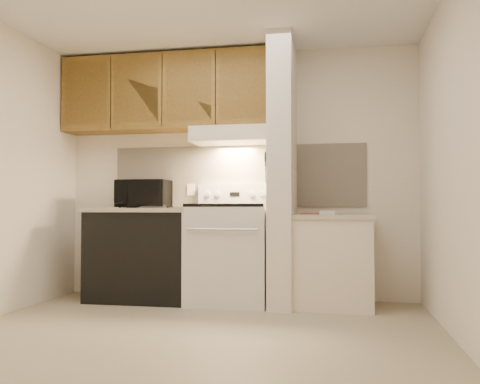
# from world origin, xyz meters

# --- Properties ---
(floor) EXTENTS (3.60, 3.60, 0.00)m
(floor) POSITION_xyz_m (0.00, 0.00, 0.00)
(floor) COLOR tan
(floor) RESTS_ON ground
(wall_back) EXTENTS (3.60, 2.50, 0.02)m
(wall_back) POSITION_xyz_m (0.00, 1.50, 1.25)
(wall_back) COLOR white
(wall_back) RESTS_ON floor
(wall_right) EXTENTS (0.02, 3.00, 2.50)m
(wall_right) POSITION_xyz_m (1.80, 0.00, 1.25)
(wall_right) COLOR white
(wall_right) RESTS_ON floor
(backsplash) EXTENTS (2.60, 0.02, 0.63)m
(backsplash) POSITION_xyz_m (0.00, 1.49, 1.24)
(backsplash) COLOR beige
(backsplash) RESTS_ON wall_back
(range_body) EXTENTS (0.76, 0.65, 0.92)m
(range_body) POSITION_xyz_m (0.00, 1.16, 0.46)
(range_body) COLOR silver
(range_body) RESTS_ON floor
(oven_window) EXTENTS (0.50, 0.01, 0.30)m
(oven_window) POSITION_xyz_m (0.00, 0.84, 0.50)
(oven_window) COLOR black
(oven_window) RESTS_ON range_body
(oven_handle) EXTENTS (0.65, 0.02, 0.02)m
(oven_handle) POSITION_xyz_m (0.00, 0.80, 0.72)
(oven_handle) COLOR silver
(oven_handle) RESTS_ON range_body
(cooktop) EXTENTS (0.74, 0.64, 0.03)m
(cooktop) POSITION_xyz_m (0.00, 1.16, 0.94)
(cooktop) COLOR black
(cooktop) RESTS_ON range_body
(range_backguard) EXTENTS (0.76, 0.08, 0.20)m
(range_backguard) POSITION_xyz_m (0.00, 1.44, 1.05)
(range_backguard) COLOR silver
(range_backguard) RESTS_ON range_body
(range_display) EXTENTS (0.10, 0.01, 0.04)m
(range_display) POSITION_xyz_m (0.00, 1.40, 1.05)
(range_display) COLOR black
(range_display) RESTS_ON range_backguard
(range_knob_left_outer) EXTENTS (0.05, 0.02, 0.05)m
(range_knob_left_outer) POSITION_xyz_m (-0.28, 1.40, 1.05)
(range_knob_left_outer) COLOR silver
(range_knob_left_outer) RESTS_ON range_backguard
(range_knob_left_inner) EXTENTS (0.05, 0.02, 0.05)m
(range_knob_left_inner) POSITION_xyz_m (-0.18, 1.40, 1.05)
(range_knob_left_inner) COLOR silver
(range_knob_left_inner) RESTS_ON range_backguard
(range_knob_right_inner) EXTENTS (0.05, 0.02, 0.05)m
(range_knob_right_inner) POSITION_xyz_m (0.18, 1.40, 1.05)
(range_knob_right_inner) COLOR silver
(range_knob_right_inner) RESTS_ON range_backguard
(range_knob_right_outer) EXTENTS (0.05, 0.02, 0.05)m
(range_knob_right_outer) POSITION_xyz_m (0.28, 1.40, 1.05)
(range_knob_right_outer) COLOR silver
(range_knob_right_outer) RESTS_ON range_backguard
(dishwasher_front) EXTENTS (1.00, 0.63, 0.87)m
(dishwasher_front) POSITION_xyz_m (-0.88, 1.17, 0.43)
(dishwasher_front) COLOR black
(dishwasher_front) RESTS_ON floor
(left_countertop) EXTENTS (1.04, 0.67, 0.04)m
(left_countertop) POSITION_xyz_m (-0.88, 1.17, 0.89)
(left_countertop) COLOR #BEB599
(left_countertop) RESTS_ON dishwasher_front
(spoon_rest) EXTENTS (0.24, 0.11, 0.02)m
(spoon_rest) POSITION_xyz_m (-0.71, 0.97, 0.92)
(spoon_rest) COLOR black
(spoon_rest) RESTS_ON left_countertop
(teal_jar) EXTENTS (0.13, 0.13, 0.11)m
(teal_jar) POSITION_xyz_m (-1.10, 1.39, 0.97)
(teal_jar) COLOR #2A676C
(teal_jar) RESTS_ON left_countertop
(outlet) EXTENTS (0.08, 0.01, 0.12)m
(outlet) POSITION_xyz_m (-0.48, 1.48, 1.10)
(outlet) COLOR #F4E3CD
(outlet) RESTS_ON backsplash
(microwave) EXTENTS (0.53, 0.37, 0.29)m
(microwave) POSITION_xyz_m (-0.93, 1.31, 1.05)
(microwave) COLOR black
(microwave) RESTS_ON left_countertop
(partition_pillar) EXTENTS (0.22, 0.70, 2.50)m
(partition_pillar) POSITION_xyz_m (0.51, 1.15, 1.25)
(partition_pillar) COLOR #F1E2D1
(partition_pillar) RESTS_ON floor
(pillar_trim) EXTENTS (0.01, 0.70, 0.04)m
(pillar_trim) POSITION_xyz_m (0.39, 1.15, 1.30)
(pillar_trim) COLOR olive
(pillar_trim) RESTS_ON partition_pillar
(knife_strip) EXTENTS (0.02, 0.42, 0.04)m
(knife_strip) POSITION_xyz_m (0.39, 1.10, 1.32)
(knife_strip) COLOR black
(knife_strip) RESTS_ON partition_pillar
(knife_blade_a) EXTENTS (0.01, 0.03, 0.16)m
(knife_blade_a) POSITION_xyz_m (0.38, 0.95, 1.22)
(knife_blade_a) COLOR silver
(knife_blade_a) RESTS_ON knife_strip
(knife_handle_a) EXTENTS (0.02, 0.02, 0.10)m
(knife_handle_a) POSITION_xyz_m (0.38, 0.94, 1.37)
(knife_handle_a) COLOR black
(knife_handle_a) RESTS_ON knife_strip
(knife_blade_b) EXTENTS (0.01, 0.04, 0.18)m
(knife_blade_b) POSITION_xyz_m (0.38, 1.03, 1.21)
(knife_blade_b) COLOR silver
(knife_blade_b) RESTS_ON knife_strip
(knife_handle_b) EXTENTS (0.02, 0.02, 0.10)m
(knife_handle_b) POSITION_xyz_m (0.38, 1.03, 1.37)
(knife_handle_b) COLOR black
(knife_handle_b) RESTS_ON knife_strip
(knife_blade_c) EXTENTS (0.01, 0.04, 0.20)m
(knife_blade_c) POSITION_xyz_m (0.38, 1.11, 1.20)
(knife_blade_c) COLOR silver
(knife_blade_c) RESTS_ON knife_strip
(knife_handle_c) EXTENTS (0.02, 0.02, 0.10)m
(knife_handle_c) POSITION_xyz_m (0.38, 1.09, 1.37)
(knife_handle_c) COLOR black
(knife_handle_c) RESTS_ON knife_strip
(knife_blade_d) EXTENTS (0.01, 0.04, 0.16)m
(knife_blade_d) POSITION_xyz_m (0.38, 1.18, 1.22)
(knife_blade_d) COLOR silver
(knife_blade_d) RESTS_ON knife_strip
(knife_handle_d) EXTENTS (0.02, 0.02, 0.10)m
(knife_handle_d) POSITION_xyz_m (0.38, 1.17, 1.37)
(knife_handle_d) COLOR black
(knife_handle_d) RESTS_ON knife_strip
(knife_blade_e) EXTENTS (0.01, 0.04, 0.18)m
(knife_blade_e) POSITION_xyz_m (0.38, 1.27, 1.21)
(knife_blade_e) COLOR silver
(knife_blade_e) RESTS_ON knife_strip
(knife_handle_e) EXTENTS (0.02, 0.02, 0.10)m
(knife_handle_e) POSITION_xyz_m (0.38, 1.25, 1.37)
(knife_handle_e) COLOR black
(knife_handle_e) RESTS_ON knife_strip
(oven_mitt) EXTENTS (0.03, 0.10, 0.24)m
(oven_mitt) POSITION_xyz_m (0.38, 1.32, 1.19)
(oven_mitt) COLOR gray
(oven_mitt) RESTS_ON partition_pillar
(right_cab_base) EXTENTS (0.70, 0.60, 0.81)m
(right_cab_base) POSITION_xyz_m (0.97, 1.15, 0.40)
(right_cab_base) COLOR #F4E3CD
(right_cab_base) RESTS_ON floor
(right_countertop) EXTENTS (0.74, 0.64, 0.04)m
(right_countertop) POSITION_xyz_m (0.97, 1.15, 0.83)
(right_countertop) COLOR #BEB599
(right_countertop) RESTS_ON right_cab_base
(red_folder) EXTENTS (0.25, 0.33, 0.01)m
(red_folder) POSITION_xyz_m (0.79, 1.25, 0.86)
(red_folder) COLOR #B1462B
(red_folder) RESTS_ON right_countertop
(white_box) EXTENTS (0.14, 0.10, 0.04)m
(white_box) POSITION_xyz_m (0.92, 1.05, 0.87)
(white_box) COLOR white
(white_box) RESTS_ON right_countertop
(range_hood) EXTENTS (0.78, 0.44, 0.15)m
(range_hood) POSITION_xyz_m (0.00, 1.28, 1.62)
(range_hood) COLOR #F4E3CD
(range_hood) RESTS_ON upper_cabinets
(hood_lip) EXTENTS (0.78, 0.04, 0.06)m
(hood_lip) POSITION_xyz_m (0.00, 1.07, 1.58)
(hood_lip) COLOR #F4E3CD
(hood_lip) RESTS_ON range_hood
(upper_cabinets) EXTENTS (2.18, 0.33, 0.77)m
(upper_cabinets) POSITION_xyz_m (-0.69, 1.32, 2.08)
(upper_cabinets) COLOR olive
(upper_cabinets) RESTS_ON wall_back
(cab_door_a) EXTENTS (0.46, 0.01, 0.63)m
(cab_door_a) POSITION_xyz_m (-1.51, 1.17, 2.08)
(cab_door_a) COLOR olive
(cab_door_a) RESTS_ON upper_cabinets
(cab_gap_a) EXTENTS (0.01, 0.01, 0.73)m
(cab_gap_a) POSITION_xyz_m (-1.23, 1.16, 2.08)
(cab_gap_a) COLOR black
(cab_gap_a) RESTS_ON upper_cabinets
(cab_door_b) EXTENTS (0.46, 0.01, 0.63)m
(cab_door_b) POSITION_xyz_m (-0.96, 1.17, 2.08)
(cab_door_b) COLOR olive
(cab_door_b) RESTS_ON upper_cabinets
(cab_gap_b) EXTENTS (0.01, 0.01, 0.73)m
(cab_gap_b) POSITION_xyz_m (-0.69, 1.16, 2.08)
(cab_gap_b) COLOR black
(cab_gap_b) RESTS_ON upper_cabinets
(cab_door_c) EXTENTS (0.46, 0.01, 0.63)m
(cab_door_c) POSITION_xyz_m (-0.42, 1.17, 2.08)
(cab_door_c) COLOR olive
(cab_door_c) RESTS_ON upper_cabinets
(cab_gap_c) EXTENTS (0.01, 0.01, 0.73)m
(cab_gap_c) POSITION_xyz_m (-0.14, 1.16, 2.08)
(cab_gap_c) COLOR black
(cab_gap_c) RESTS_ON upper_cabinets
(cab_door_d) EXTENTS (0.46, 0.01, 0.63)m
(cab_door_d) POSITION_xyz_m (0.13, 1.17, 2.08)
(cab_door_d) COLOR olive
(cab_door_d) RESTS_ON upper_cabinets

